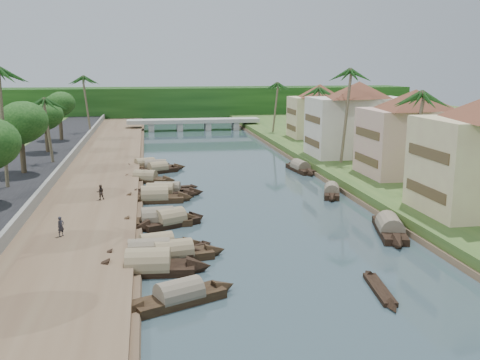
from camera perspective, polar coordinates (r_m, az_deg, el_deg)
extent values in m
plane|color=#31444A|center=(45.39, 3.06, -5.19)|extent=(220.00, 220.00, 0.00)
cube|color=brown|center=(63.89, -15.22, -0.15)|extent=(10.00, 180.00, 0.80)
cube|color=#315120|center=(69.77, 14.71, 1.05)|extent=(16.00, 180.00, 1.20)
cube|color=black|center=(65.21, -22.68, -0.16)|extent=(8.00, 180.00, 1.40)
cube|color=slate|center=(64.25, -19.00, 0.54)|extent=(0.40, 180.00, 1.10)
cube|color=black|center=(137.91, -5.82, 8.06)|extent=(120.00, 4.00, 8.00)
cube|color=black|center=(142.89, -5.97, 8.20)|extent=(120.00, 4.00, 8.00)
cube|color=black|center=(147.87, -6.11, 8.32)|extent=(120.00, 4.00, 8.00)
cube|color=#A1A297|center=(115.23, -4.97, 6.31)|extent=(28.00, 4.00, 0.80)
cube|color=#A1A297|center=(114.93, -9.45, 5.62)|extent=(1.20, 3.50, 1.80)
cube|color=#A1A297|center=(115.13, -6.45, 5.72)|extent=(1.20, 3.50, 1.80)
cube|color=#A1A297|center=(115.63, -3.47, 5.80)|extent=(1.20, 3.50, 1.80)
cube|color=#A1A297|center=(116.45, -0.52, 5.87)|extent=(1.20, 3.50, 1.80)
cube|color=brown|center=(47.34, 19.14, -1.12)|extent=(0.10, 6.40, 0.90)
cube|color=brown|center=(46.75, 19.40, 2.71)|extent=(0.10, 6.40, 0.90)
cube|color=tan|center=(64.21, 17.93, 3.87)|extent=(11.00, 8.00, 7.50)
pyramid|color=brown|center=(63.75, 18.21, 8.18)|extent=(14.11, 14.11, 2.20)
cube|color=brown|center=(62.11, 13.28, 2.12)|extent=(0.10, 6.40, 0.90)
cube|color=brown|center=(61.68, 13.41, 4.87)|extent=(0.10, 6.40, 0.90)
cube|color=beige|center=(76.36, 12.42, 5.57)|extent=(13.00, 8.00, 8.00)
pyramid|color=brown|center=(75.98, 12.59, 9.40)|extent=(15.59, 15.59, 2.20)
cube|color=brown|center=(74.38, 7.66, 4.03)|extent=(0.10, 6.40, 0.90)
cube|color=brown|center=(74.01, 7.73, 6.48)|extent=(0.10, 6.40, 0.90)
cube|color=beige|center=(95.43, 8.43, 6.67)|extent=(10.00, 7.00, 7.00)
pyramid|color=brown|center=(95.12, 8.52, 9.42)|extent=(12.62, 12.62, 2.20)
cube|color=brown|center=(94.16, 5.46, 5.60)|extent=(0.10, 5.60, 0.90)
cube|color=brown|center=(93.89, 5.50, 7.30)|extent=(0.10, 5.60, 0.90)
cube|color=black|center=(31.80, -6.48, -12.63)|extent=(5.70, 3.71, 0.70)
cone|color=black|center=(33.10, -1.69, -11.38)|extent=(2.04, 2.02, 1.71)
cone|color=black|center=(30.68, -11.71, -13.61)|extent=(2.04, 2.02, 1.71)
cylinder|color=#7B6F5C|center=(31.65, -6.50, -12.00)|extent=(4.54, 3.27, 1.77)
cube|color=black|center=(36.42, -9.74, -9.45)|extent=(6.27, 2.69, 0.70)
cone|color=black|center=(36.25, -4.33, -9.27)|extent=(1.95, 2.10, 2.15)
cone|color=black|center=(36.84, -15.08, -9.31)|extent=(1.95, 2.10, 2.15)
cylinder|color=#8D7F5A|center=(36.28, -9.76, -8.89)|extent=(4.84, 2.66, 2.26)
cube|color=black|center=(38.47, -7.11, -8.18)|extent=(5.83, 2.65, 0.70)
cone|color=black|center=(39.15, -2.60, -7.60)|extent=(1.85, 1.82, 1.76)
cone|color=black|center=(37.97, -11.77, -8.49)|extent=(1.85, 1.82, 1.76)
cylinder|color=#8D7F5A|center=(38.34, -7.12, -7.64)|extent=(4.54, 2.50, 1.83)
cube|color=black|center=(38.65, -9.64, -8.16)|extent=(6.12, 1.99, 0.70)
cone|color=black|center=(38.73, -4.57, -7.85)|extent=(1.77, 1.77, 1.95)
cone|color=black|center=(38.81, -14.70, -8.18)|extent=(1.77, 1.77, 1.95)
cylinder|color=#7B6F5C|center=(38.52, -9.66, -7.63)|extent=(4.68, 2.06, 2.03)
cube|color=black|center=(40.30, -8.85, -7.28)|extent=(5.20, 2.66, 0.70)
cone|color=black|center=(40.91, -5.06, -6.76)|extent=(1.72, 1.78, 1.67)
cone|color=black|center=(39.81, -12.75, -7.56)|extent=(1.72, 1.78, 1.67)
cylinder|color=#8D7F5A|center=(40.17, -8.86, -6.77)|extent=(4.07, 2.48, 1.75)
cube|color=black|center=(46.41, -7.44, -4.63)|extent=(5.29, 3.85, 0.70)
cone|color=black|center=(47.67, -4.52, -4.01)|extent=(2.06, 2.18, 1.87)
cone|color=black|center=(45.23, -10.53, -5.07)|extent=(2.06, 2.18, 1.87)
cylinder|color=#8D7F5A|center=(46.30, -7.46, -4.18)|extent=(4.27, 3.42, 1.99)
cube|color=black|center=(46.68, -8.76, -4.57)|extent=(5.88, 2.43, 0.70)
cone|color=black|center=(47.01, -4.87, -4.25)|extent=(1.80, 1.96, 2.04)
cone|color=black|center=(46.53, -12.70, -4.68)|extent=(1.80, 1.96, 2.04)
cylinder|color=#7B6F5C|center=(46.57, -8.78, -4.12)|extent=(4.53, 2.43, 2.14)
cube|color=black|center=(56.58, -8.51, -1.62)|extent=(6.05, 2.72, 0.70)
cone|color=black|center=(56.22, -5.23, -1.54)|extent=(1.91, 1.89, 1.84)
cone|color=black|center=(57.08, -11.74, -1.54)|extent=(1.91, 1.89, 1.84)
cylinder|color=#8D7F5A|center=(56.49, -8.52, -1.24)|extent=(4.70, 2.58, 1.91)
cube|color=black|center=(54.77, -9.05, -2.09)|extent=(5.78, 2.38, 0.70)
cone|color=black|center=(54.72, -5.74, -1.93)|extent=(1.76, 1.98, 2.09)
cone|color=black|center=(54.95, -12.34, -2.09)|extent=(1.76, 1.98, 2.09)
cylinder|color=#8D7F5A|center=(54.67, -9.06, -1.71)|extent=(4.44, 2.41, 2.20)
cube|color=black|center=(57.44, -7.74, -1.39)|extent=(5.89, 2.65, 0.70)
cone|color=black|center=(57.08, -4.60, -1.32)|extent=(1.86, 1.78, 1.71)
cone|color=black|center=(57.94, -10.84, -1.30)|extent=(1.86, 1.78, 1.71)
cylinder|color=#7B6F5C|center=(57.35, -7.75, -1.02)|extent=(4.58, 2.48, 1.76)
cube|color=black|center=(64.14, -10.06, -0.05)|extent=(5.68, 3.45, 0.70)
cone|color=black|center=(63.20, -7.49, -0.07)|extent=(2.00, 2.02, 1.77)
cone|color=black|center=(65.17, -12.55, 0.11)|extent=(2.00, 2.02, 1.77)
cylinder|color=#8D7F5A|center=(64.06, -10.07, 0.28)|extent=(4.50, 3.10, 1.84)
cube|color=black|center=(69.53, -8.74, 0.93)|extent=(5.17, 3.30, 0.70)
cone|color=black|center=(70.55, -6.70, 1.22)|extent=(1.86, 1.92, 1.66)
cone|color=black|center=(68.57, -10.84, 0.77)|extent=(1.86, 1.92, 1.66)
cylinder|color=#8D7F5A|center=(69.46, -8.75, 1.24)|extent=(4.11, 2.96, 1.74)
cube|color=black|center=(71.53, -9.00, 1.23)|extent=(5.91, 1.77, 0.70)
cone|color=black|center=(71.56, -6.39, 1.38)|extent=(1.69, 1.51, 1.66)
cone|color=black|center=(71.62, -11.61, 1.21)|extent=(1.69, 1.51, 1.66)
cylinder|color=#7B6F5C|center=(71.46, -9.01, 1.53)|extent=(4.52, 1.80, 1.70)
cube|color=black|center=(72.73, -10.08, 1.37)|extent=(5.51, 3.42, 0.70)
cone|color=black|center=(73.75, -7.96, 1.65)|extent=(1.95, 1.96, 1.70)
cone|color=black|center=(71.79, -12.26, 1.21)|extent=(1.95, 1.96, 1.70)
cylinder|color=#8D7F5A|center=(72.66, -10.09, 1.67)|extent=(4.37, 3.05, 1.77)
cube|color=black|center=(45.70, 15.66, -5.25)|extent=(3.59, 6.94, 0.70)
cone|color=black|center=(49.18, 14.93, -3.89)|extent=(2.14, 2.27, 1.92)
cone|color=black|center=(42.21, 16.54, -6.63)|extent=(2.14, 2.27, 1.92)
cylinder|color=#7B6F5C|center=(45.59, 15.69, -4.80)|extent=(3.25, 5.44, 1.97)
cube|color=black|center=(57.46, 9.75, -1.45)|extent=(2.99, 5.05, 0.70)
cone|color=black|center=(60.05, 9.72, -0.78)|extent=(1.75, 1.75, 1.53)
cone|color=black|center=(54.84, 9.79, -2.01)|extent=(1.75, 1.75, 1.53)
cylinder|color=#7B6F5C|center=(57.37, 9.76, -1.08)|extent=(2.68, 3.99, 1.59)
cube|color=black|center=(70.23, 6.44, 1.11)|extent=(2.47, 6.23, 0.70)
cone|color=black|center=(73.26, 5.41, 1.65)|extent=(1.76, 1.90, 1.76)
cone|color=black|center=(67.20, 7.58, 0.65)|extent=(1.76, 1.90, 1.76)
cylinder|color=#7B6F5C|center=(70.16, 6.45, 1.41)|extent=(2.36, 4.82, 1.81)
cube|color=black|center=(34.29, 14.66, -11.25)|extent=(1.43, 4.65, 0.35)
cone|color=black|center=(36.57, 13.48, -9.69)|extent=(0.98, 1.24, 0.83)
cone|color=black|center=(32.06, 16.01, -13.03)|extent=(0.98, 1.24, 0.83)
cube|color=black|center=(40.49, -5.73, -7.25)|extent=(3.21, 2.00, 0.35)
cone|color=black|center=(41.34, -3.53, -6.80)|extent=(1.03, 0.99, 0.71)
cone|color=black|center=(39.70, -8.03, -7.71)|extent=(1.03, 0.99, 0.71)
cube|color=black|center=(60.20, -6.70, -0.84)|extent=(3.56, 1.16, 0.35)
cone|color=black|center=(60.58, -4.87, -0.71)|extent=(0.96, 0.81, 0.70)
cone|color=black|center=(59.87, -8.54, -0.96)|extent=(0.96, 0.81, 0.70)
cylinder|color=#75684E|center=(55.82, 17.80, 3.91)|extent=(1.70, 0.36, 9.74)
sphere|color=#1B4717|center=(55.40, 18.12, 8.72)|extent=(3.20, 3.20, 3.20)
cylinder|color=#75684E|center=(69.86, 11.05, 6.67)|extent=(1.28, 0.36, 11.90)
sphere|color=#1B4717|center=(69.58, 11.24, 11.36)|extent=(3.20, 3.20, 3.20)
cylinder|color=#75684E|center=(83.72, 8.18, 6.63)|extent=(0.74, 0.36, 9.02)
sphere|color=#1B4717|center=(83.43, 8.27, 9.59)|extent=(3.20, 3.20, 3.20)
cylinder|color=#75684E|center=(58.34, -23.99, 5.05)|extent=(0.49, 0.36, 11.96)
cylinder|color=#75684E|center=(71.97, -19.64, 4.97)|extent=(0.98, 0.36, 8.08)
sphere|color=#1B4717|center=(71.64, -19.86, 8.04)|extent=(3.20, 3.20, 3.20)
cylinder|color=#75684E|center=(102.21, 3.66, 7.72)|extent=(1.28, 0.36, 9.14)
sphere|color=#1B4717|center=(101.97, 3.70, 10.18)|extent=(3.20, 3.20, 3.20)
cylinder|color=#75684E|center=(103.76, -15.91, 7.77)|extent=(1.22, 0.36, 10.24)
sphere|color=#1B4717|center=(103.55, -16.07, 10.48)|extent=(3.20, 3.20, 3.20)
cylinder|color=#4E3F2C|center=(66.14, -22.16, 2.35)|extent=(0.60, 0.60, 3.92)
ellipsoid|color=black|center=(65.67, -22.41, 5.57)|extent=(5.53, 5.53, 4.55)
cylinder|color=#4E3F2C|center=(81.42, -19.88, 4.04)|extent=(0.60, 0.60, 3.47)
ellipsoid|color=black|center=(81.07, -20.04, 6.36)|extent=(4.44, 4.44, 3.65)
cylinder|color=#4E3F2C|center=(94.14, -18.56, 5.28)|extent=(0.60, 0.60, 4.01)
ellipsoid|color=black|center=(93.81, -18.72, 7.60)|extent=(4.62, 4.62, 3.79)
cylinder|color=#4E3F2C|center=(79.88, 15.30, 4.11)|extent=(0.60, 0.60, 3.69)
ellipsoid|color=black|center=(79.49, 15.44, 6.63)|extent=(4.97, 4.97, 4.09)
imported|color=#2A2A32|center=(42.78, -18.57, -4.71)|extent=(0.66, 0.64, 1.53)
imported|color=#2D2520|center=(53.28, -14.67, -1.26)|extent=(0.80, 0.66, 1.47)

